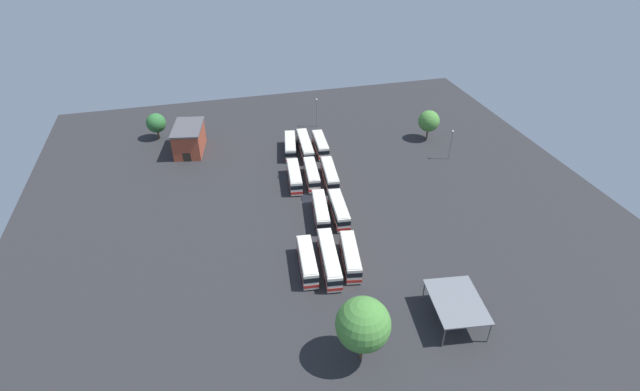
{
  "coord_description": "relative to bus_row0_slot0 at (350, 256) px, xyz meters",
  "views": [
    {
      "loc": [
        -80.63,
        20.05,
        55.73
      ],
      "look_at": [
        -1.0,
        -0.68,
        1.48
      ],
      "focal_mm": 27.12,
      "sensor_mm": 36.0,
      "label": 1
    }
  ],
  "objects": [
    {
      "name": "ground_plane",
      "position": [
        20.97,
        0.82,
        -1.8
      ],
      "size": [
        119.21,
        119.21,
        0.0
      ],
      "primitive_type": "plane",
      "color": "#28282B"
    },
    {
      "name": "bus_row0_slot0",
      "position": [
        0.0,
        0.0,
        0.0
      ],
      "size": [
        10.88,
        4.32,
        3.41
      ],
      "color": "silver",
      "rests_on": "ground_plane"
    },
    {
      "name": "bus_row0_slot1",
      "position": [
        0.27,
        3.65,
        0.0
      ],
      "size": [
        13.42,
        4.14,
        3.41
      ],
      "color": "silver",
      "rests_on": "ground_plane"
    },
    {
      "name": "bus_row0_slot2",
      "position": [
        0.61,
        7.4,
        -0.0
      ],
      "size": [
        10.79,
        3.63,
        3.41
      ],
      "color": "silver",
      "rests_on": "ground_plane"
    },
    {
      "name": "bus_row1_slot0",
      "position": [
        13.75,
        -2.0,
        0.0
      ],
      "size": [
        10.85,
        3.5,
        3.41
      ],
      "color": "silver",
      "rests_on": "ground_plane"
    },
    {
      "name": "bus_row1_slot1",
      "position": [
        14.21,
        1.52,
        0.0
      ],
      "size": [
        11.37,
        4.16,
        3.41
      ],
      "color": "silver",
      "rests_on": "ground_plane"
    },
    {
      "name": "bus_row2_slot0",
      "position": [
        27.04,
        -3.86,
        0.0
      ],
      "size": [
        11.4,
        3.81,
        3.41
      ],
      "color": "silver",
      "rests_on": "ground_plane"
    },
    {
      "name": "bus_row2_slot1",
      "position": [
        28.1,
        -0.08,
        -0.0
      ],
      "size": [
        10.81,
        3.71,
        3.41
      ],
      "color": "silver",
      "rests_on": "ground_plane"
    },
    {
      "name": "bus_row2_slot2",
      "position": [
        28.22,
        3.73,
        0.0
      ],
      "size": [
        11.15,
        3.79,
        3.41
      ],
      "color": "silver",
      "rests_on": "ground_plane"
    },
    {
      "name": "bus_row3_slot0",
      "position": [
        41.15,
        -5.46,
        -0.0
      ],
      "size": [
        10.53,
        3.36,
        3.41
      ],
      "color": "silver",
      "rests_on": "ground_plane"
    },
    {
      "name": "bus_row3_slot1",
      "position": [
        41.42,
        -1.74,
        0.0
      ],
      "size": [
        13.38,
        3.63,
        3.41
      ],
      "color": "silver",
      "rests_on": "ground_plane"
    },
    {
      "name": "bus_row3_slot2",
      "position": [
        42.27,
        1.74,
        0.0
      ],
      "size": [
        11.18,
        4.45,
        3.41
      ],
      "color": "silver",
      "rests_on": "ground_plane"
    },
    {
      "name": "depot_building",
      "position": [
        49.36,
        25.05,
        1.43
      ],
      "size": [
        12.48,
        8.58,
        6.43
      ],
      "color": "#99422D",
      "rests_on": "ground_plane"
    },
    {
      "name": "maintenance_shelter",
      "position": [
        -15.81,
        -11.33,
        1.95
      ],
      "size": [
        10.81,
        8.54,
        3.93
      ],
      "color": "slate",
      "rests_on": "ground_plane"
    },
    {
      "name": "lamp_post_near_entrance",
      "position": [
        29.73,
        -33.88,
        2.28
      ],
      "size": [
        0.56,
        0.28,
        7.36
      ],
      "color": "slate",
      "rests_on": "ground_plane"
    },
    {
      "name": "lamp_post_by_building",
      "position": [
        54.93,
        -8.08,
        2.52
      ],
      "size": [
        0.56,
        0.28,
        7.82
      ],
      "color": "slate",
      "rests_on": "ground_plane"
    },
    {
      "name": "tree_north_edge",
      "position": [
        58.33,
        32.72,
        2.45
      ],
      "size": [
        4.86,
        4.86,
        6.69
      ],
      "color": "brown",
      "rests_on": "ground_plane"
    },
    {
      "name": "tree_west_edge",
      "position": [
        -18.92,
        4.42,
        4.91
      ],
      "size": [
        7.44,
        7.44,
        10.44
      ],
      "color": "brown",
      "rests_on": "ground_plane"
    },
    {
      "name": "tree_south_edge",
      "position": [
        40.81,
        -33.41,
        3.11
      ],
      "size": [
        5.3,
        5.3,
        7.58
      ],
      "color": "brown",
      "rests_on": "ground_plane"
    },
    {
      "name": "puddle_between_rows",
      "position": [
        21.56,
        2.07,
        -1.8
      ],
      "size": [
        3.53,
        3.53,
        0.01
      ],
      "primitive_type": "cylinder",
      "color": "black",
      "rests_on": "ground_plane"
    },
    {
      "name": "puddle_front_lane",
      "position": [
        31.5,
        5.88,
        -1.8
      ],
      "size": [
        2.24,
        2.24,
        0.01
      ],
      "primitive_type": "cylinder",
      "color": "black",
      "rests_on": "ground_plane"
    }
  ]
}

